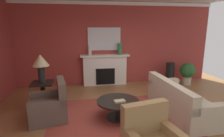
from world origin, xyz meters
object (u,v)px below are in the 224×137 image
object	(u,v)px
mantel_mirror	(104,39)
side_table	(43,93)
vase_tall_corner	(170,73)
vase_mantel_right	(120,49)
vase_mantel_left	(90,51)
table_lamp	(41,63)
armchair_near_window	(50,107)
potted_plant	(187,72)
coffee_table	(118,105)
sofa	(179,102)
fireplace	(105,71)

from	to	relation	value
mantel_mirror	side_table	xyz separation A→B (m)	(-1.89, -1.84, -1.31)
vase_tall_corner	vase_mantel_right	world-z (taller)	vase_mantel_right
vase_mantel_left	vase_tall_corner	bearing A→B (deg)	-4.74
table_lamp	vase_mantel_left	distance (m)	2.14
armchair_near_window	potted_plant	xyz separation A→B (m)	(4.68, 1.96, 0.19)
armchair_near_window	vase_mantel_right	distance (m)	3.40
mantel_mirror	coffee_table	distance (m)	3.09
potted_plant	vase_mantel_left	bearing A→B (deg)	172.89
side_table	coffee_table	bearing A→B (deg)	-26.66
vase_mantel_right	coffee_table	bearing A→B (deg)	-102.66
side_table	armchair_near_window	bearing A→B (deg)	-69.01
table_lamp	sofa	bearing A→B (deg)	-15.13
table_lamp	vase_tall_corner	distance (m)	4.65
coffee_table	vase_mantel_right	bearing A→B (deg)	77.34
armchair_near_window	table_lamp	world-z (taller)	table_lamp
mantel_mirror	vase_mantel_left	bearing A→B (deg)	-162.82
coffee_table	vase_mantel_right	world-z (taller)	vase_mantel_right
armchair_near_window	vase_mantel_left	distance (m)	2.81
mantel_mirror	vase_mantel_left	distance (m)	0.70
sofa	armchair_near_window	size ratio (longest dim) A/B	2.24
armchair_near_window	vase_mantel_left	size ratio (longest dim) A/B	2.92
vase_mantel_right	vase_mantel_left	xyz separation A→B (m)	(-1.10, 0.00, -0.04)
vase_mantel_left	potted_plant	xyz separation A→B (m)	(3.61, -0.45, -0.82)
mantel_mirror	vase_tall_corner	world-z (taller)	mantel_mirror
mantel_mirror	coffee_table	world-z (taller)	mantel_mirror
fireplace	coffee_table	size ratio (longest dim) A/B	1.80
armchair_near_window	side_table	xyz separation A→B (m)	(-0.28, 0.74, 0.09)
coffee_table	side_table	xyz separation A→B (m)	(-1.86, 0.93, 0.06)
table_lamp	vase_mantel_left	xyz separation A→B (m)	(1.34, 1.67, 0.08)
potted_plant	side_table	bearing A→B (deg)	-166.21
mantel_mirror	vase_mantel_left	size ratio (longest dim) A/B	3.70
fireplace	potted_plant	bearing A→B (deg)	-9.27
fireplace	coffee_table	distance (m)	2.66
side_table	vase_tall_corner	world-z (taller)	vase_tall_corner
fireplace	vase_mantel_right	xyz separation A→B (m)	(0.55, -0.05, 0.81)
mantel_mirror	vase_mantel_right	distance (m)	0.68
armchair_near_window	vase_tall_corner	size ratio (longest dim) A/B	1.16
mantel_mirror	armchair_near_window	xyz separation A→B (m)	(-1.61, -2.58, -1.40)
mantel_mirror	armchair_near_window	distance (m)	3.35
coffee_table	armchair_near_window	bearing A→B (deg)	172.94
potted_plant	armchair_near_window	bearing A→B (deg)	-157.30
side_table	potted_plant	world-z (taller)	potted_plant
coffee_table	vase_tall_corner	world-z (taller)	vase_tall_corner
vase_mantel_left	coffee_table	bearing A→B (deg)	-78.79
armchair_near_window	table_lamp	xyz separation A→B (m)	(-0.28, 0.74, 0.92)
armchair_near_window	potted_plant	world-z (taller)	armchair_near_window
side_table	vase_tall_corner	size ratio (longest dim) A/B	0.85
vase_tall_corner	vase_mantel_left	bearing A→B (deg)	175.26
table_lamp	vase_mantel_left	size ratio (longest dim) A/B	2.31
fireplace	mantel_mirror	size ratio (longest dim) A/B	1.50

